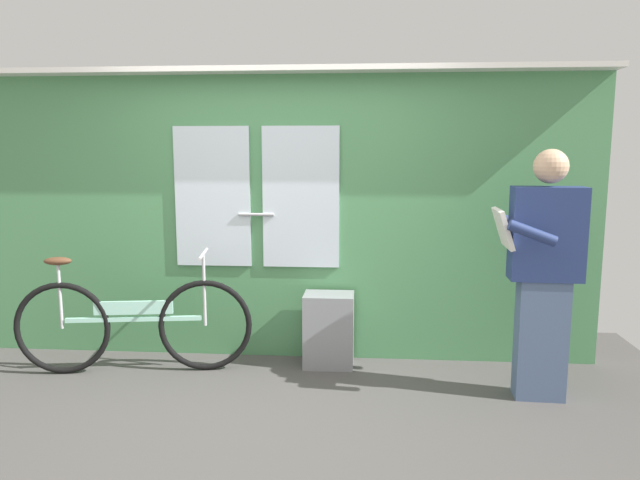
# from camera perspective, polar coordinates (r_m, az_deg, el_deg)

# --- Properties ---
(ground_plane) EXTENTS (5.92, 3.96, 0.04)m
(ground_plane) POSITION_cam_1_polar(r_m,az_deg,el_deg) (3.87, -6.04, -17.11)
(ground_plane) COLOR #474442
(train_door_wall) EXTENTS (4.92, 0.28, 2.27)m
(train_door_wall) POSITION_cam_1_polar(r_m,az_deg,el_deg) (4.67, -3.72, 2.87)
(train_door_wall) COLOR #4C8C56
(train_door_wall) RESTS_ON ground_plane
(bicycle_near_door) EXTENTS (1.74, 0.45, 0.91)m
(bicycle_near_door) POSITION_cam_1_polar(r_m,az_deg,el_deg) (4.66, -17.66, -7.74)
(bicycle_near_door) COLOR black
(bicycle_near_door) RESTS_ON ground_plane
(passenger_reading_newspaper) EXTENTS (0.58, 0.50, 1.67)m
(passenger_reading_newspaper) POSITION_cam_1_polar(r_m,az_deg,el_deg) (4.14, 20.83, -2.73)
(passenger_reading_newspaper) COLOR slate
(passenger_reading_newspaper) RESTS_ON ground_plane
(trash_bin_by_wall) EXTENTS (0.38, 0.28, 0.57)m
(trash_bin_by_wall) POSITION_cam_1_polar(r_m,az_deg,el_deg) (4.60, 0.86, -8.70)
(trash_bin_by_wall) COLOR gray
(trash_bin_by_wall) RESTS_ON ground_plane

